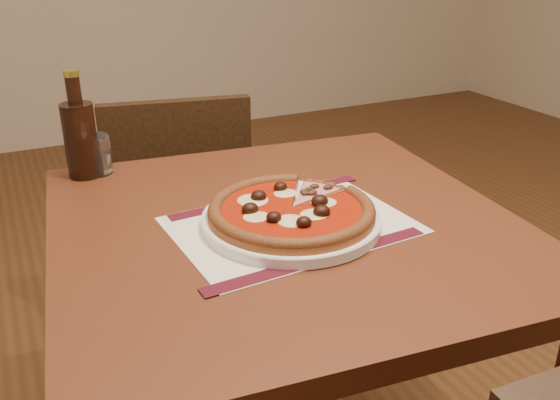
# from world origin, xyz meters

# --- Properties ---
(table) EXTENTS (0.88, 0.88, 0.75)m
(table) POSITION_xyz_m (-0.74, 0.03, 0.65)
(table) COLOR #5E2916
(table) RESTS_ON ground
(chair_far) EXTENTS (0.46, 0.46, 0.83)m
(chair_far) POSITION_xyz_m (-0.74, 0.73, 0.47)
(chair_far) COLOR black
(chair_far) RESTS_ON ground
(placemat) EXTENTS (0.42, 0.31, 0.00)m
(placemat) POSITION_xyz_m (-0.74, 0.00, 0.75)
(placemat) COLOR beige
(placemat) RESTS_ON table
(plate) EXTENTS (0.31, 0.31, 0.02)m
(plate) POSITION_xyz_m (-0.74, 0.00, 0.76)
(plate) COLOR white
(plate) RESTS_ON placemat
(pizza) EXTENTS (0.29, 0.29, 0.04)m
(pizza) POSITION_xyz_m (-0.74, 0.00, 0.78)
(pizza) COLOR #B05E2A
(pizza) RESTS_ON plate
(ham_slice) EXTENTS (0.13, 0.11, 0.02)m
(ham_slice) POSITION_xyz_m (-0.67, 0.06, 0.78)
(ham_slice) COLOR #B05E2A
(ham_slice) RESTS_ON plate
(water_glass) EXTENTS (0.09, 0.09, 0.08)m
(water_glass) POSITION_xyz_m (-1.00, 0.41, 0.79)
(water_glass) COLOR white
(water_glass) RESTS_ON table
(bottle) EXTENTS (0.07, 0.07, 0.22)m
(bottle) POSITION_xyz_m (-1.02, 0.40, 0.84)
(bottle) COLOR black
(bottle) RESTS_ON table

